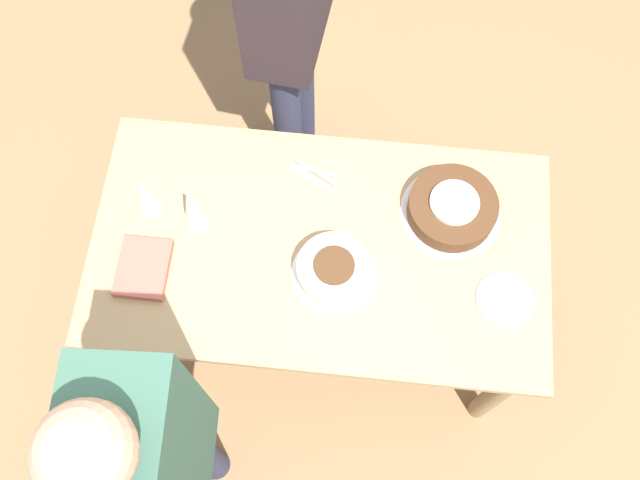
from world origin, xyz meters
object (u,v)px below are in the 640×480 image
Objects in this scene: cake_center_white at (334,270)px; wine_glass_near at (143,192)px; cake_front_chocolate at (452,208)px; wine_glass_far at (191,203)px; person_watching at (156,476)px.

wine_glass_near is at bearing -15.13° from cake_center_white.
cake_front_chocolate is 0.82m from wine_glass_far.
cake_center_white is at bearing 35.14° from cake_front_chocolate.
wine_glass_far is at bearing -15.87° from cake_center_white.
person_watching is at bearing 94.95° from wine_glass_far.
cake_front_chocolate is 1.19m from person_watching.
person_watching reaches higher than cake_center_white.
wine_glass_far reaches higher than cake_front_chocolate.
wine_glass_far is 0.80m from person_watching.
wine_glass_near is at bearing -13.03° from wine_glass_far.
cake_center_white is 0.79m from person_watching.
wine_glass_far reaches higher than wine_glass_near.
cake_front_chocolate is at bearing -174.94° from wine_glass_near.
cake_front_chocolate is 0.97m from wine_glass_near.
cake_center_white is 1.38× the size of wine_glass_near.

